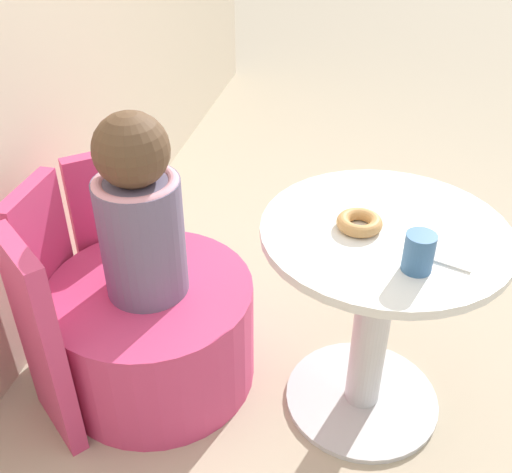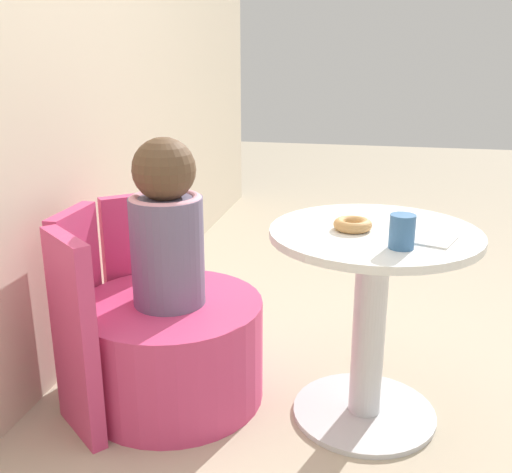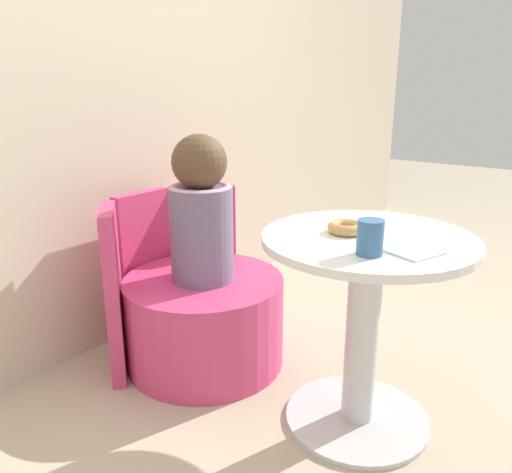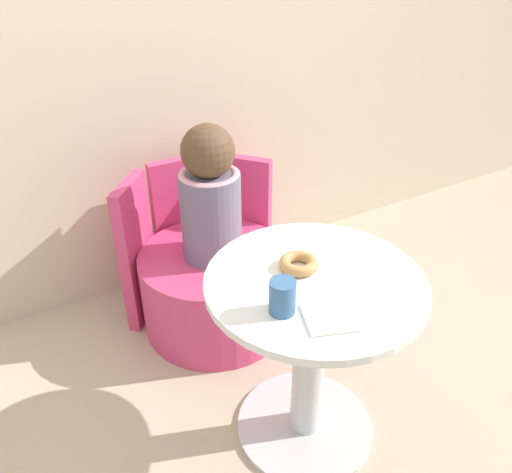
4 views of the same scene
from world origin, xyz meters
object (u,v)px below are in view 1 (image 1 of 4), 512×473
(tub_chair, at_px, (155,332))
(child_figure, at_px, (139,212))
(round_table, at_px, (376,298))
(cup, at_px, (419,253))
(donut, at_px, (359,223))

(tub_chair, relative_size, child_figure, 1.13)
(child_figure, bearing_deg, tub_chair, 180.00)
(round_table, xyz_separation_m, child_figure, (-0.02, 0.66, 0.21))
(child_figure, bearing_deg, round_table, -88.28)
(cup, bearing_deg, tub_chair, 79.17)
(round_table, height_order, tub_chair, round_table)
(tub_chair, relative_size, donut, 5.33)
(donut, bearing_deg, round_table, -79.34)
(child_figure, xyz_separation_m, donut, (0.01, -0.60, 0.04))
(round_table, distance_m, donut, 0.26)
(round_table, relative_size, child_figure, 1.17)
(child_figure, distance_m, cup, 0.75)
(cup, bearing_deg, donut, 43.60)
(tub_chair, bearing_deg, donut, -89.31)
(round_table, height_order, child_figure, child_figure)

